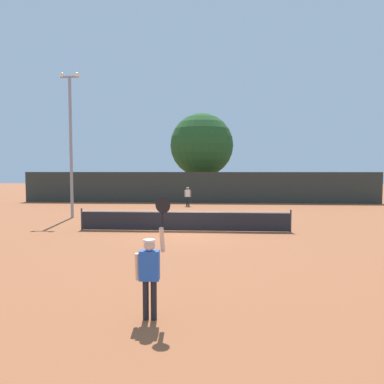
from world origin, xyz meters
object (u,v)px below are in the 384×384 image
object	(u,v)px
parked_car_near	(217,189)
parked_car_far	(297,191)
large_tree	(202,145)
light_pole	(71,137)
parked_car_mid	(264,191)
tennis_ball	(149,228)
player_receiving	(188,195)
player_serving	(150,267)

from	to	relation	value
parked_car_near	parked_car_far	xyz separation A→B (m)	(8.33, -2.80, 0.00)
large_tree	parked_car_far	xyz separation A→B (m)	(9.97, 0.41, -4.76)
light_pole	parked_car_mid	world-z (taller)	light_pole
light_pole	parked_car_near	bearing A→B (deg)	64.89
tennis_ball	large_tree	distance (m)	20.70
player_receiving	parked_car_far	xyz separation A→B (m)	(10.78, 9.05, -0.17)
player_receiving	light_pole	size ratio (longest dim) A/B	0.18
tennis_ball	parked_car_near	bearing A→B (deg)	81.23
large_tree	parked_car_mid	distance (m)	8.05
parked_car_near	tennis_ball	bearing A→B (deg)	-105.85
large_tree	parked_car_near	world-z (taller)	large_tree
parked_car_near	parked_car_mid	distance (m)	5.99
player_serving	large_tree	distance (m)	31.14
player_receiving	tennis_ball	world-z (taller)	player_receiving
parked_car_far	player_receiving	bearing A→B (deg)	-136.61
large_tree	light_pole	bearing A→B (deg)	-114.72
player_receiving	tennis_ball	size ratio (longest dim) A/B	22.90
light_pole	parked_car_far	world-z (taller)	light_pole
large_tree	parked_car_far	world-z (taller)	large_tree
parked_car_mid	tennis_ball	bearing A→B (deg)	-112.18
player_receiving	parked_car_near	xyz separation A→B (m)	(2.44, 11.85, -0.17)
light_pole	large_tree	world-z (taller)	light_pole
player_serving	tennis_ball	xyz separation A→B (m)	(-2.06, 10.96, -1.02)
tennis_ball	parked_car_far	xyz separation A→B (m)	(11.89, 20.27, 0.74)
tennis_ball	parked_car_near	size ratio (longest dim) A/B	0.02
parked_car_mid	parked_car_far	bearing A→B (deg)	12.68
parked_car_mid	large_tree	bearing A→B (deg)	178.36
player_receiving	player_serving	bearing A→B (deg)	92.44
player_serving	light_pole	size ratio (longest dim) A/B	0.27
parked_car_near	player_receiving	bearing A→B (deg)	-108.72
player_serving	light_pole	bearing A→B (deg)	117.25
light_pole	parked_car_far	bearing A→B (deg)	43.55
tennis_ball	parked_car_near	distance (m)	23.35
tennis_ball	light_pole	distance (m)	8.30
player_serving	parked_car_far	bearing A→B (deg)	72.52
player_serving	player_receiving	xyz separation A→B (m)	(-0.94, 22.17, -0.11)
player_receiving	large_tree	xyz separation A→B (m)	(0.81, 8.64, 4.60)
player_serving	tennis_ball	size ratio (longest dim) A/B	35.79
parked_car_far	tennis_ball	bearing A→B (deg)	-117.04
player_receiving	parked_car_far	bearing A→B (deg)	-139.97
large_tree	parked_car_far	distance (m)	11.06
player_serving	parked_car_mid	world-z (taller)	player_serving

